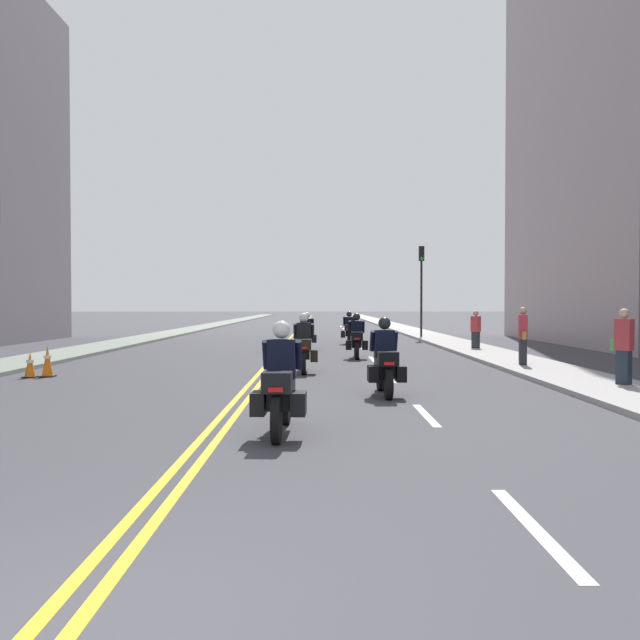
{
  "coord_description": "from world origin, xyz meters",
  "views": [
    {
      "loc": [
        1.55,
        -3.81,
        1.88
      ],
      "look_at": [
        1.57,
        18.98,
        1.38
      ],
      "focal_mm": 39.09,
      "sensor_mm": 36.0,
      "label": 1
    }
  ],
  "objects_px": {
    "motorcycle_5": "(348,331)",
    "pedestrian_0": "(522,337)",
    "motorcycle_0": "(280,389)",
    "traffic_light_far": "(421,276)",
    "motorcycle_1": "(384,364)",
    "motorcycle_4": "(306,334)",
    "traffic_cone_1": "(47,361)",
    "motorcycle_2": "(303,349)",
    "pedestrian_2": "(475,330)",
    "traffic_cone_2": "(29,365)",
    "pedestrian_1": "(623,348)",
    "motorcycle_3": "(356,340)"
  },
  "relations": [
    {
      "from": "motorcycle_5",
      "to": "pedestrian_0",
      "type": "bearing_deg",
      "value": -67.35
    },
    {
      "from": "motorcycle_0",
      "to": "traffic_light_far",
      "type": "relative_size",
      "value": 0.44
    },
    {
      "from": "pedestrian_0",
      "to": "motorcycle_1",
      "type": "bearing_deg",
      "value": -29.48
    },
    {
      "from": "motorcycle_0",
      "to": "motorcycle_4",
      "type": "height_order",
      "value": "motorcycle_0"
    },
    {
      "from": "motorcycle_1",
      "to": "traffic_cone_1",
      "type": "height_order",
      "value": "motorcycle_1"
    },
    {
      "from": "motorcycle_2",
      "to": "motorcycle_5",
      "type": "relative_size",
      "value": 1.05
    },
    {
      "from": "motorcycle_0",
      "to": "traffic_light_far",
      "type": "xyz_separation_m",
      "value": [
        6.12,
        28.14,
        2.8
      ]
    },
    {
      "from": "pedestrian_2",
      "to": "traffic_cone_2",
      "type": "bearing_deg",
      "value": 90.19
    },
    {
      "from": "traffic_cone_1",
      "to": "pedestrian_0",
      "type": "distance_m",
      "value": 13.22
    },
    {
      "from": "motorcycle_0",
      "to": "traffic_cone_2",
      "type": "height_order",
      "value": "motorcycle_0"
    },
    {
      "from": "pedestrian_0",
      "to": "motorcycle_5",
      "type": "bearing_deg",
      "value": -152.49
    },
    {
      "from": "motorcycle_5",
      "to": "pedestrian_2",
      "type": "distance_m",
      "value": 7.08
    },
    {
      "from": "motorcycle_4",
      "to": "pedestrian_2",
      "type": "relative_size",
      "value": 1.33
    },
    {
      "from": "traffic_cone_1",
      "to": "traffic_light_far",
      "type": "bearing_deg",
      "value": 57.8
    },
    {
      "from": "motorcycle_1",
      "to": "pedestrian_2",
      "type": "height_order",
      "value": "pedestrian_2"
    },
    {
      "from": "motorcycle_0",
      "to": "motorcycle_1",
      "type": "distance_m",
      "value": 4.72
    },
    {
      "from": "motorcycle_2",
      "to": "traffic_light_far",
      "type": "distance_m",
      "value": 20.03
    },
    {
      "from": "traffic_cone_1",
      "to": "pedestrian_0",
      "type": "height_order",
      "value": "pedestrian_0"
    },
    {
      "from": "motorcycle_1",
      "to": "traffic_light_far",
      "type": "relative_size",
      "value": 0.41
    },
    {
      "from": "traffic_cone_2",
      "to": "motorcycle_1",
      "type": "bearing_deg",
      "value": -21.96
    },
    {
      "from": "motorcycle_2",
      "to": "motorcycle_4",
      "type": "bearing_deg",
      "value": 89.38
    },
    {
      "from": "motorcycle_4",
      "to": "motorcycle_2",
      "type": "bearing_deg",
      "value": -91.49
    },
    {
      "from": "traffic_cone_1",
      "to": "pedestrian_1",
      "type": "distance_m",
      "value": 14.07
    },
    {
      "from": "traffic_light_far",
      "to": "pedestrian_1",
      "type": "relative_size",
      "value": 2.82
    },
    {
      "from": "motorcycle_4",
      "to": "pedestrian_1",
      "type": "relative_size",
      "value": 1.22
    },
    {
      "from": "motorcycle_3",
      "to": "traffic_light_far",
      "type": "bearing_deg",
      "value": 74.61
    },
    {
      "from": "motorcycle_3",
      "to": "pedestrian_2",
      "type": "distance_m",
      "value": 6.29
    },
    {
      "from": "motorcycle_0",
      "to": "traffic_cone_1",
      "type": "distance_m",
      "value": 10.37
    },
    {
      "from": "motorcycle_1",
      "to": "motorcycle_2",
      "type": "distance_m",
      "value": 5.23
    },
    {
      "from": "motorcycle_3",
      "to": "pedestrian_2",
      "type": "height_order",
      "value": "pedestrian_2"
    },
    {
      "from": "traffic_cone_2",
      "to": "pedestrian_1",
      "type": "relative_size",
      "value": 0.37
    },
    {
      "from": "motorcycle_5",
      "to": "pedestrian_1",
      "type": "height_order",
      "value": "pedestrian_1"
    },
    {
      "from": "motorcycle_0",
      "to": "traffic_cone_1",
      "type": "height_order",
      "value": "motorcycle_0"
    },
    {
      "from": "traffic_cone_2",
      "to": "pedestrian_0",
      "type": "distance_m",
      "value": 13.63
    },
    {
      "from": "traffic_cone_1",
      "to": "pedestrian_1",
      "type": "height_order",
      "value": "pedestrian_1"
    },
    {
      "from": "traffic_light_far",
      "to": "pedestrian_2",
      "type": "relative_size",
      "value": 3.09
    },
    {
      "from": "traffic_light_far",
      "to": "pedestrian_0",
      "type": "relative_size",
      "value": 2.8
    },
    {
      "from": "traffic_cone_2",
      "to": "motorcycle_3",
      "type": "bearing_deg",
      "value": 36.11
    },
    {
      "from": "motorcycle_0",
      "to": "motorcycle_5",
      "type": "xyz_separation_m",
      "value": [
        1.95,
        23.16,
        -0.04
      ]
    },
    {
      "from": "pedestrian_0",
      "to": "pedestrian_1",
      "type": "xyz_separation_m",
      "value": [
        0.77,
        -4.97,
        -0.01
      ]
    },
    {
      "from": "pedestrian_0",
      "to": "pedestrian_2",
      "type": "xyz_separation_m",
      "value": [
        0.36,
        7.76,
        -0.09
      ]
    },
    {
      "from": "motorcycle_4",
      "to": "traffic_light_far",
      "type": "distance_m",
      "value": 11.57
    },
    {
      "from": "motorcycle_3",
      "to": "motorcycle_5",
      "type": "distance_m",
      "value": 8.9
    },
    {
      "from": "motorcycle_0",
      "to": "pedestrian_0",
      "type": "distance_m",
      "value": 12.17
    },
    {
      "from": "motorcycle_0",
      "to": "motorcycle_3",
      "type": "height_order",
      "value": "motorcycle_0"
    },
    {
      "from": "motorcycle_0",
      "to": "motorcycle_5",
      "type": "height_order",
      "value": "motorcycle_0"
    },
    {
      "from": "motorcycle_2",
      "to": "traffic_cone_2",
      "type": "distance_m",
      "value": 7.16
    },
    {
      "from": "motorcycle_1",
      "to": "pedestrian_0",
      "type": "relative_size",
      "value": 1.15
    },
    {
      "from": "motorcycle_5",
      "to": "traffic_cone_2",
      "type": "relative_size",
      "value": 3.22
    },
    {
      "from": "traffic_cone_1",
      "to": "pedestrian_1",
      "type": "bearing_deg",
      "value": -11.22
    }
  ]
}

